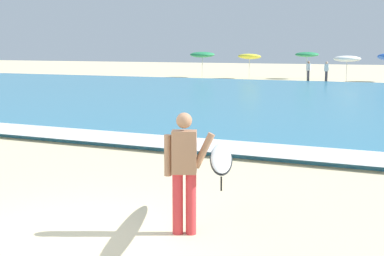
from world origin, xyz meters
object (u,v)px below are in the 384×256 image
(beachgoer_near_row_left, at_px, (308,70))
(beachgoer_near_row_mid, at_px, (326,71))
(beach_umbrella_2, at_px, (307,55))
(beach_umbrella_3, at_px, (347,59))
(beach_umbrella_0, at_px, (202,55))
(surfer_with_board, at_px, (202,163))
(beach_umbrella_1, at_px, (249,56))

(beachgoer_near_row_left, distance_m, beachgoer_near_row_mid, 1.71)
(beach_umbrella_2, bearing_deg, beachgoer_near_row_mid, -59.04)
(beach_umbrella_3, distance_m, beachgoer_near_row_left, 3.04)
(beach_umbrella_0, relative_size, beachgoer_near_row_mid, 1.44)
(surfer_with_board, bearing_deg, beach_umbrella_2, 99.64)
(beach_umbrella_2, height_order, beachgoer_near_row_left, beach_umbrella_2)
(surfer_with_board, height_order, beachgoer_near_row_mid, surfer_with_board)
(surfer_with_board, distance_m, beach_umbrella_3, 35.45)
(beachgoer_near_row_mid, bearing_deg, surfer_with_board, -83.11)
(beach_umbrella_2, xyz_separation_m, beachgoer_near_row_mid, (2.33, -3.88, -1.21))
(beachgoer_near_row_left, relative_size, beachgoer_near_row_mid, 1.00)
(beach_umbrella_2, bearing_deg, beach_umbrella_3, -35.42)
(beach_umbrella_2, relative_size, beachgoer_near_row_mid, 1.45)
(surfer_with_board, distance_m, beachgoer_near_row_left, 35.27)
(beach_umbrella_0, xyz_separation_m, beachgoer_near_row_mid, (11.26, -2.22, -1.17))
(beach_umbrella_1, bearing_deg, beach_umbrella_3, -6.37)
(surfer_with_board, distance_m, beachgoer_near_row_mid, 34.29)
(beach_umbrella_3, distance_m, beachgoer_near_row_mid, 2.07)
(beach_umbrella_0, distance_m, beach_umbrella_1, 4.39)
(beach_umbrella_2, bearing_deg, beachgoer_near_row_left, -75.65)
(beachgoer_near_row_mid, bearing_deg, beach_umbrella_3, 44.37)
(beach_umbrella_1, height_order, beachgoer_near_row_left, beach_umbrella_1)
(surfer_with_board, height_order, beach_umbrella_2, beach_umbrella_2)
(beachgoer_near_row_mid, bearing_deg, beach_umbrella_1, 162.22)
(beachgoer_near_row_left, height_order, beachgoer_near_row_mid, same)
(beach_umbrella_0, distance_m, beachgoer_near_row_mid, 11.53)
(beachgoer_near_row_mid, bearing_deg, beachgoer_near_row_left, 153.39)
(beach_umbrella_2, height_order, beachgoer_near_row_mid, beach_umbrella_2)
(beach_umbrella_0, distance_m, beachgoer_near_row_left, 9.90)
(surfer_with_board, relative_size, beach_umbrella_2, 1.16)
(beach_umbrella_2, distance_m, beachgoer_near_row_mid, 4.69)
(beach_umbrella_3, relative_size, beachgoer_near_row_mid, 1.33)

